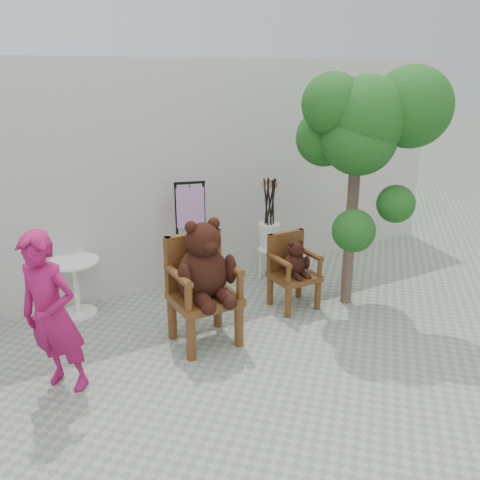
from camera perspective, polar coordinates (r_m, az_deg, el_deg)
The scene contains 9 objects.
ground_plane at distance 5.20m, azimuth 5.43°, elevation -14.82°, with size 60.00×60.00×0.00m, color gray.
back_wall at distance 7.22m, azimuth -8.42°, elevation 7.59°, with size 9.00×1.00×3.00m, color beige.
chair_big at distance 5.40m, azimuth -4.15°, elevation -3.80°, with size 0.68×0.74×1.41m.
chair_small at distance 6.34m, azimuth 5.95°, elevation -2.83°, with size 0.54×0.49×0.94m.
person at distance 4.83m, azimuth -20.34°, elevation -7.88°, with size 0.58×0.38×1.60m, color #9C1351.
cafe_table at distance 6.44m, azimuth -17.99°, elevation -4.40°, with size 0.60×0.60×0.70m.
display_stand at distance 6.72m, azimuth -5.46°, elevation -1.25°, with size 0.52×0.45×1.51m.
stool_bucket at distance 7.13m, azimuth 3.28°, elevation 0.50°, with size 0.32×0.32×1.45m.
tree at distance 6.12m, azimuth 13.79°, elevation 12.02°, with size 1.59×1.67×2.92m.
Camera 1 is at (-2.54, -3.52, 2.86)m, focal length 38.00 mm.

